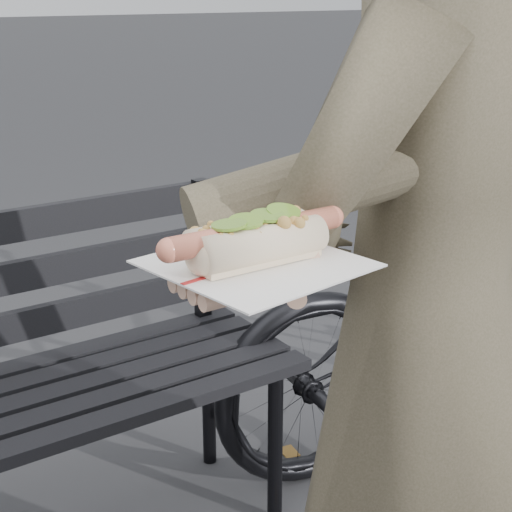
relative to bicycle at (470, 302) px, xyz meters
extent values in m
cylinder|color=black|center=(-0.76, -0.03, -0.23)|extent=(0.04, 0.04, 0.45)
cylinder|color=black|center=(-0.76, 0.31, -0.23)|extent=(0.04, 0.04, 0.45)
cube|color=black|center=(-1.43, -0.04, 0.01)|extent=(1.50, 0.07, 0.03)
cube|color=black|center=(-1.43, 0.05, 0.01)|extent=(1.50, 0.07, 0.03)
cube|color=black|center=(-0.76, 0.33, 0.22)|extent=(0.04, 0.03, 0.42)
imported|color=black|center=(0.00, 0.00, 0.00)|extent=(1.80, 0.85, 0.91)
imported|color=#423F2C|center=(-1.00, -0.75, 0.43)|extent=(0.72, 0.55, 1.76)
cylinder|color=#423F2C|center=(-1.14, -0.76, 0.71)|extent=(0.51, 0.23, 0.19)
cylinder|color=#D8A384|center=(-1.35, -0.84, 0.64)|extent=(0.09, 0.08, 0.07)
ellipsoid|color=#D8A384|center=(-1.39, -0.85, 0.64)|extent=(0.10, 0.11, 0.03)
cylinder|color=#D8A384|center=(-1.44, -0.88, 0.64)|extent=(0.06, 0.02, 0.02)
cylinder|color=#D8A384|center=(-1.44, -0.86, 0.64)|extent=(0.06, 0.02, 0.02)
cylinder|color=#D8A384|center=(-1.44, -0.84, 0.64)|extent=(0.06, 0.02, 0.02)
cylinder|color=#D8A384|center=(-1.44, -0.82, 0.64)|extent=(0.06, 0.02, 0.02)
cylinder|color=#D8A384|center=(-1.38, -0.91, 0.64)|extent=(0.04, 0.05, 0.02)
cube|color=white|center=(-1.39, -0.85, 0.65)|extent=(0.21, 0.21, 0.00)
cube|color=#B21E1E|center=(-1.39, -0.85, 0.65)|extent=(0.19, 0.03, 0.00)
cylinder|color=#DC7154|center=(-1.39, -0.85, 0.69)|extent=(0.20, 0.02, 0.02)
sphere|color=#DC7154|center=(-1.49, -0.85, 0.69)|extent=(0.02, 0.02, 0.02)
sphere|color=#DC7154|center=(-1.29, -0.85, 0.69)|extent=(0.03, 0.02, 0.02)
sphere|color=#9E6B2D|center=(-1.33, -0.84, 0.70)|extent=(0.01, 0.01, 0.01)
sphere|color=#9E6B2D|center=(-1.40, -0.87, 0.69)|extent=(0.01, 0.01, 0.01)
sphere|color=#9E6B2D|center=(-1.43, -0.83, 0.70)|extent=(0.01, 0.01, 0.01)
sphere|color=#9E6B2D|center=(-1.43, -0.87, 0.69)|extent=(0.01, 0.01, 0.01)
sphere|color=#9E6B2D|center=(-1.44, -0.87, 0.69)|extent=(0.01, 0.01, 0.01)
sphere|color=#9E6B2D|center=(-1.34, -0.85, 0.69)|extent=(0.01, 0.01, 0.01)
sphere|color=#9E6B2D|center=(-1.41, -0.83, 0.69)|extent=(0.01, 0.01, 0.01)
sphere|color=#9E6B2D|center=(-1.44, -0.83, 0.69)|extent=(0.01, 0.01, 0.01)
sphere|color=#9E6B2D|center=(-1.43, -0.87, 0.69)|extent=(0.01, 0.01, 0.01)
sphere|color=#9E6B2D|center=(-1.45, -0.86, 0.69)|extent=(0.01, 0.01, 0.01)
sphere|color=#9E6B2D|center=(-1.38, -0.86, 0.69)|extent=(0.01, 0.01, 0.01)
sphere|color=#9E6B2D|center=(-1.34, -0.85, 0.70)|extent=(0.01, 0.01, 0.01)
sphere|color=#9E6B2D|center=(-1.40, -0.84, 0.69)|extent=(0.01, 0.01, 0.01)
sphere|color=#9E6B2D|center=(-1.38, -0.85, 0.70)|extent=(0.01, 0.01, 0.01)
sphere|color=#9E6B2D|center=(-1.45, -0.85, 0.69)|extent=(0.01, 0.01, 0.01)
sphere|color=#9E6B2D|center=(-1.39, -0.84, 0.69)|extent=(0.01, 0.01, 0.01)
sphere|color=#9E6B2D|center=(-1.34, -0.87, 0.70)|extent=(0.01, 0.01, 0.01)
sphere|color=#9E6B2D|center=(-1.35, -0.88, 0.69)|extent=(0.01, 0.01, 0.01)
sphere|color=#9E6B2D|center=(-1.38, -0.87, 0.69)|extent=(0.01, 0.01, 0.01)
sphere|color=#9E6B2D|center=(-1.40, -0.88, 0.69)|extent=(0.01, 0.01, 0.01)
sphere|color=#9E6B2D|center=(-1.34, -0.86, 0.69)|extent=(0.01, 0.01, 0.01)
sphere|color=#9E6B2D|center=(-1.36, -0.84, 0.69)|extent=(0.01, 0.01, 0.01)
sphere|color=#9E6B2D|center=(-1.37, -0.87, 0.70)|extent=(0.01, 0.01, 0.01)
sphere|color=#9E6B2D|center=(-1.40, -0.87, 0.69)|extent=(0.01, 0.01, 0.01)
sphere|color=#9E6B2D|center=(-1.35, -0.86, 0.69)|extent=(0.01, 0.01, 0.01)
sphere|color=#9E6B2D|center=(-1.42, -0.85, 0.69)|extent=(0.01, 0.01, 0.01)
sphere|color=#9E6B2D|center=(-1.35, -0.87, 0.70)|extent=(0.01, 0.01, 0.01)
sphere|color=#9E6B2D|center=(-1.44, -0.84, 0.69)|extent=(0.01, 0.01, 0.01)
cylinder|color=olive|center=(-1.42, -0.86, 0.70)|extent=(0.04, 0.04, 0.01)
cylinder|color=olive|center=(-1.40, -0.86, 0.70)|extent=(0.04, 0.04, 0.01)
cylinder|color=olive|center=(-1.37, -0.85, 0.70)|extent=(0.04, 0.04, 0.01)
cylinder|color=olive|center=(-1.35, -0.85, 0.70)|extent=(0.04, 0.04, 0.01)
cube|color=brown|center=(-0.54, 0.21, -0.45)|extent=(0.06, 0.07, 0.00)
cube|color=brown|center=(-0.56, 1.04, -0.45)|extent=(0.09, 0.08, 0.00)
cube|color=brown|center=(-0.82, 0.99, -0.45)|extent=(0.10, 0.09, 0.00)
camera|label=1|loc=(-1.81, -1.48, 0.92)|focal=55.00mm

